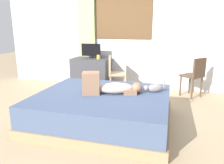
{
  "coord_description": "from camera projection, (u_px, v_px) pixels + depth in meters",
  "views": [
    {
      "loc": [
        1.12,
        -3.08,
        1.49
      ],
      "look_at": [
        0.22,
        0.2,
        0.62
      ],
      "focal_mm": 34.81,
      "sensor_mm": 36.0,
      "label": 1
    }
  ],
  "objects": [
    {
      "name": "person_lying",
      "position": [
        109.0,
        86.0,
        3.39
      ],
      "size": [
        0.93,
        0.5,
        0.34
      ],
      "color": "#CCB299",
      "rests_on": "bed"
    },
    {
      "name": "tv_monitor",
      "position": [
        91.0,
        51.0,
        5.25
      ],
      "size": [
        0.48,
        0.1,
        0.35
      ],
      "color": "black",
      "rests_on": "desk"
    },
    {
      "name": "desk",
      "position": [
        91.0,
        73.0,
        5.39
      ],
      "size": [
        0.9,
        0.56,
        0.74
      ],
      "color": "#38383D",
      "rests_on": "ground"
    },
    {
      "name": "cat",
      "position": [
        154.0,
        88.0,
        3.47
      ],
      "size": [
        0.33,
        0.22,
        0.21
      ],
      "color": "gray",
      "rests_on": "bed"
    },
    {
      "name": "cup",
      "position": [
        98.0,
        57.0,
        5.12
      ],
      "size": [
        0.08,
        0.08,
        0.1
      ],
      "primitive_type": "cylinder",
      "color": "gold",
      "rests_on": "desk"
    },
    {
      "name": "chair_by_desk",
      "position": [
        114.0,
        72.0,
        4.85
      ],
      "size": [
        0.46,
        0.46,
        0.86
      ],
      "color": "tan",
      "rests_on": "ground"
    },
    {
      "name": "chair_spare",
      "position": [
        195.0,
        74.0,
        4.6
      ],
      "size": [
        0.54,
        0.54,
        0.86
      ],
      "color": "#4C3828",
      "rests_on": "ground"
    },
    {
      "name": "bed",
      "position": [
        103.0,
        108.0,
        3.44
      ],
      "size": [
        2.08,
        1.78,
        0.47
      ],
      "color": "#997A56",
      "rests_on": "ground"
    },
    {
      "name": "back_wall_with_window",
      "position": [
        126.0,
        28.0,
        5.29
      ],
      "size": [
        6.4,
        0.14,
        2.9
      ],
      "color": "silver",
      "rests_on": "ground"
    },
    {
      "name": "ground_plane",
      "position": [
        96.0,
        121.0,
        3.53
      ],
      "size": [
        16.0,
        16.0,
        0.0
      ],
      "primitive_type": "plane",
      "color": "tan"
    },
    {
      "name": "curtain_left",
      "position": [
        87.0,
        36.0,
        5.48
      ],
      "size": [
        0.44,
        0.06,
        2.49
      ],
      "primitive_type": "cube",
      "color": "#ADCC75",
      "rests_on": "ground"
    }
  ]
}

